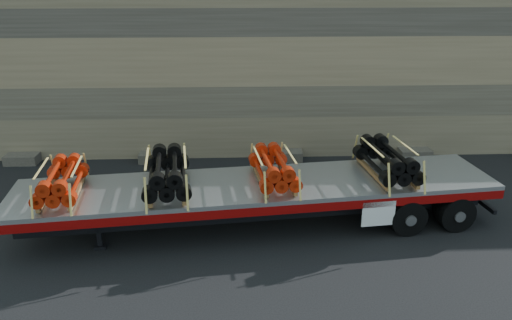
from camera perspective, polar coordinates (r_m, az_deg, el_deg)
The scene contains 7 objects.
ground at distance 14.88m, azimuth -2.54°, elevation -6.56°, with size 120.00×120.00×0.00m, color black.
rock_wall at distance 19.98m, azimuth -2.64°, elevation 11.25°, with size 44.00×3.00×7.00m, color #7A6B54.
trailer at distance 14.14m, azimuth 0.20°, elevation -5.09°, with size 13.31×2.56×1.33m, color #A9ACB1, non-canonical shape.
bundle_front at distance 13.93m, azimuth -21.38°, elevation -2.32°, with size 1.08×2.15×0.76m, color #B42209, non-canonical shape.
bundle_midfront at distance 13.55m, azimuth -10.13°, elevation -1.55°, with size 1.22×2.43×0.86m, color black, non-canonical shape.
bundle_midrear at distance 13.78m, azimuth 2.05°, elevation -1.01°, with size 1.10×2.20×0.78m, color #B42209, non-canonical shape.
bundle_rear at distance 14.71m, azimuth 14.75°, elevation -0.11°, with size 1.20×2.39×0.85m, color black, non-canonical shape.
Camera 1 is at (0.15, -13.19, 6.89)m, focal length 35.00 mm.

